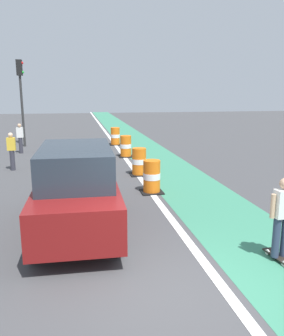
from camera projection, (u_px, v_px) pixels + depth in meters
The scene contains 12 objects.
ground_plane at pixel (170, 288), 5.96m from camera, with size 100.00×100.00×0.00m, color #424244.
bike_lane_strip at pixel (154, 157), 17.91m from camera, with size 2.50×80.00×0.01m, color #387F60.
lane_divider_stripe at pixel (125, 158), 17.64m from camera, with size 0.20×80.00×0.01m, color silver.
skateboarder_on_lane at pixel (282, 217), 6.78m from camera, with size 0.57×0.82×1.69m.
parked_suv_nearest at pixel (77, 189), 8.29m from camera, with size 1.99×4.64×2.04m.
traffic_barrel_front at pixel (152, 177), 11.52m from camera, with size 0.73×0.73×1.09m.
traffic_barrel_mid at pixel (139, 162), 13.94m from camera, with size 0.73×0.73×1.09m.
traffic_barrel_back at pixel (126, 147), 17.84m from camera, with size 0.73×0.73×1.09m.
traffic_barrel_far at pixel (115, 136), 21.83m from camera, with size 0.73×0.73×1.09m.
traffic_light_corner at pixel (21, 88), 20.59m from camera, with size 0.41×0.32×5.10m.
pedestrian_crossing at pixel (12, 150), 14.72m from camera, with size 0.34×0.20×1.61m.
pedestrian_waiting at pixel (20, 137), 18.80m from camera, with size 0.34×0.20×1.61m.
Camera 1 is at (-1.47, -5.20, 3.30)m, focal length 37.30 mm.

